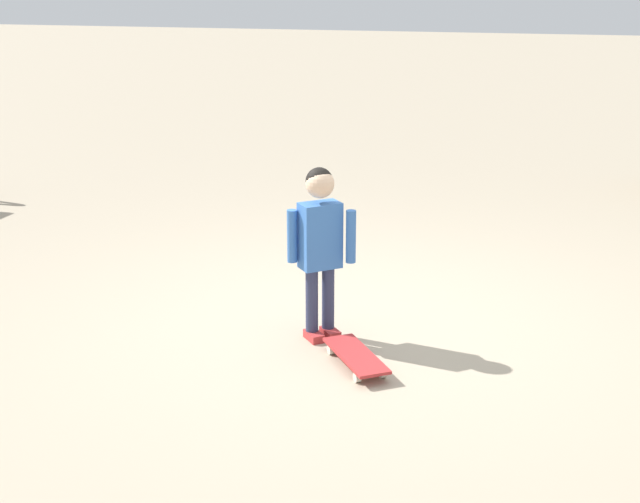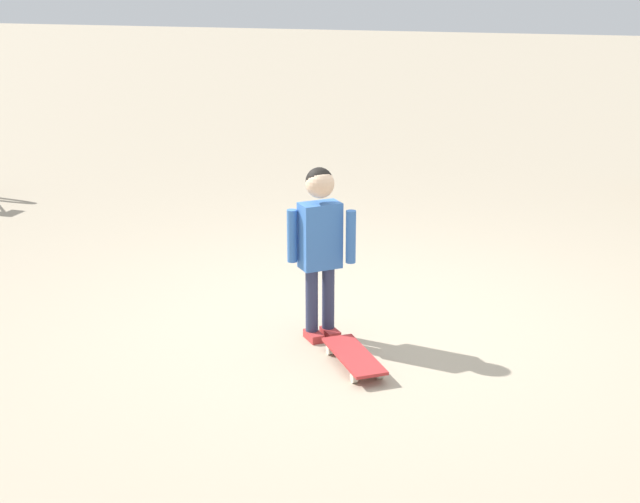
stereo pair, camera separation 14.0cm
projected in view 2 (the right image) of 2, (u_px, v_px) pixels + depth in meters
The scene contains 3 objects.
ground_plane at pixel (360, 324), 5.83m from camera, with size 50.00×50.00×0.00m, color tan.
child_person at pixel (320, 235), 5.43m from camera, with size 0.40×0.27×1.06m.
skateboard at pixel (354, 357), 5.21m from camera, with size 0.48×0.58×0.07m.
Camera 2 is at (1.18, -5.29, 2.21)m, focal length 51.42 mm.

